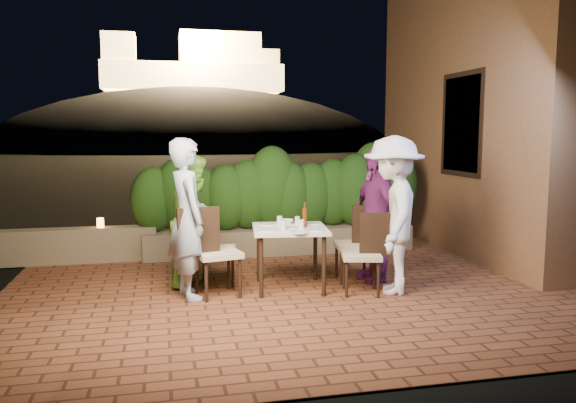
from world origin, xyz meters
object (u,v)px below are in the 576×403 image
object	(u,v)px
chair_left_front	(218,251)
diner_white	(393,215)
beer_bottle	(305,214)
diner_purple	(375,215)
bowl	(286,221)
chair_right_front	(361,253)
dining_table	(290,258)
diner_green	(195,220)
diner_blue	(188,219)
parapet_lamp	(100,223)
chair_left_back	(218,248)
chair_right_back	(354,243)

from	to	relation	value
chair_left_front	diner_white	world-z (taller)	diner_white
beer_bottle	diner_purple	xyz separation A→B (m)	(0.95, 0.12, -0.05)
bowl	diner_purple	size ratio (longest dim) A/B	0.11
chair_right_front	bowl	bearing A→B (deg)	-29.04
dining_table	diner_green	xyz separation A→B (m)	(-1.09, 0.42, 0.43)
bowl	diner_blue	size ratio (longest dim) A/B	0.10
dining_table	parapet_lamp	xyz separation A→B (m)	(-2.38, 2.01, 0.20)
chair_left_back	diner_purple	world-z (taller)	diner_purple
chair_right_front	diner_blue	bearing A→B (deg)	5.34
chair_left_front	chair_right_front	xyz separation A→B (m)	(1.65, -0.27, -0.05)
beer_bottle	chair_left_front	world-z (taller)	beer_bottle
dining_table	parapet_lamp	size ratio (longest dim) A/B	6.25
beer_bottle	chair_left_front	size ratio (longest dim) A/B	0.28
chair_right_back	chair_left_back	bearing A→B (deg)	-0.01
diner_white	dining_table	bearing A→B (deg)	-88.73
chair_left_front	chair_right_front	bearing A→B (deg)	-21.61
chair_left_front	diner_purple	size ratio (longest dim) A/B	0.62
diner_blue	diner_white	world-z (taller)	diner_white
diner_blue	chair_right_back	bearing A→B (deg)	-95.94
diner_blue	diner_green	size ratio (longest dim) A/B	1.13
diner_blue	diner_purple	size ratio (longest dim) A/B	1.08
diner_blue	diner_green	distance (m)	0.55
diner_blue	parapet_lamp	size ratio (longest dim) A/B	13.02
dining_table	chair_left_back	bearing A→B (deg)	154.86
dining_table	diner_blue	distance (m)	1.33
chair_left_front	diner_white	xyz separation A→B (m)	(2.02, -0.30, 0.40)
bowl	chair_left_back	distance (m)	0.90
diner_green	diner_white	size ratio (longest dim) A/B	0.88
beer_bottle	chair_left_back	size ratio (longest dim) A/B	0.32
chair_left_front	diner_purple	bearing A→B (deg)	-4.98
bowl	chair_left_front	bearing A→B (deg)	-155.22
chair_right_back	chair_right_front	bearing A→B (deg)	87.32
chair_right_back	diner_white	world-z (taller)	diner_white
bowl	parapet_lamp	bearing A→B (deg)	144.53
chair_right_back	diner_purple	bearing A→B (deg)	-177.71
chair_right_back	parapet_lamp	distance (m)	3.74
chair_right_front	chair_right_back	distance (m)	0.56
chair_left_back	diner_green	world-z (taller)	diner_green
beer_bottle	dining_table	bearing A→B (deg)	-173.94
chair_right_front	parapet_lamp	xyz separation A→B (m)	(-3.15, 2.40, 0.09)
chair_left_front	chair_left_back	xyz separation A→B (m)	(0.06, 0.50, -0.06)
chair_left_front	diner_white	size ratio (longest dim) A/B	0.57
chair_left_front	diner_green	distance (m)	0.64
chair_right_back	diner_white	xyz separation A→B (m)	(0.27, -0.59, 0.44)
chair_right_back	diner_blue	distance (m)	2.13
dining_table	parapet_lamp	bearing A→B (deg)	139.86
bowl	diner_green	world-z (taller)	diner_green
chair_left_back	bowl	bearing A→B (deg)	0.64
diner_blue	parapet_lamp	distance (m)	2.45
diner_white	diner_purple	world-z (taller)	diner_white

